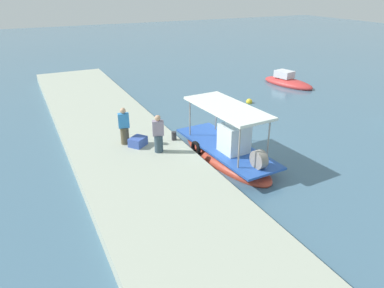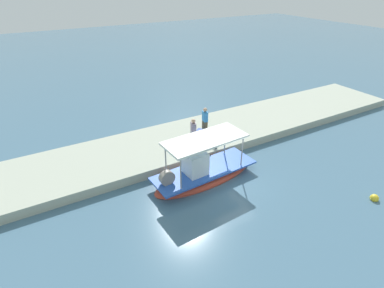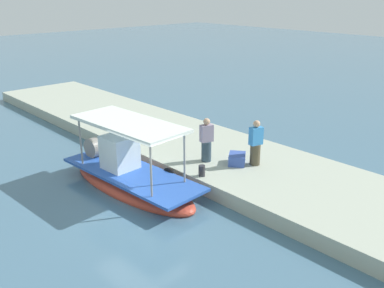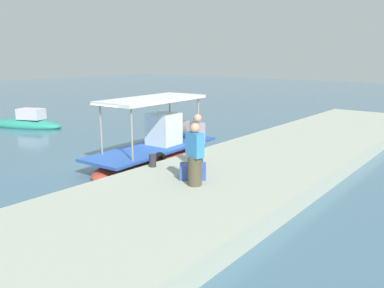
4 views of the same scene
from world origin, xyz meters
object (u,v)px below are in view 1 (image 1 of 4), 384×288
moored_boat_near (288,82)px  marker_buoy (249,102)px  main_fishing_boat (226,151)px  fisherman_near_bollard (124,128)px  fisherman_by_crate (158,135)px  mooring_bollard (174,136)px  cargo_crate (138,142)px

moored_boat_near → marker_buoy: bearing=-64.5°
main_fishing_boat → fisherman_near_bollard: (-2.60, -4.03, 0.93)m
fisherman_by_crate → moored_boat_near: bearing=120.0°
mooring_bollard → marker_buoy: size_ratio=0.96×
mooring_bollard → fisherman_by_crate: bearing=-51.1°
main_fishing_boat → fisherman_by_crate: main_fishing_boat is taller
marker_buoy → main_fishing_boat: bearing=-41.3°
main_fishing_boat → moored_boat_near: size_ratio=1.34×
fisherman_near_bollard → fisherman_by_crate: bearing=35.6°
moored_boat_near → mooring_bollard: bearing=-60.9°
fisherman_near_bollard → moored_boat_near: 16.85m
marker_buoy → mooring_bollard: bearing=-58.4°
main_fishing_boat → cargo_crate: size_ratio=8.24×
fisherman_by_crate → fisherman_near_bollard: bearing=-144.4°
moored_boat_near → fisherman_by_crate: bearing=-60.0°
fisherman_by_crate → marker_buoy: bearing=122.6°
cargo_crate → marker_buoy: bearing=115.9°
main_fishing_boat → cargo_crate: main_fishing_boat is taller
mooring_bollard → moored_boat_near: size_ratio=0.09×
mooring_bollard → moored_boat_near: 15.07m
mooring_bollard → moored_boat_near: moored_boat_near is taller
fisherman_near_bollard → marker_buoy: bearing=112.4°
fisherman_by_crate → marker_buoy: (-5.64, 8.81, -1.26)m
mooring_bollard → cargo_crate: (-0.12, -1.79, -0.00)m
main_fishing_boat → marker_buoy: size_ratio=14.97×
fisherman_near_bollard → fisherman_by_crate: (1.54, 1.11, -0.01)m
marker_buoy → fisherman_near_bollard: bearing=-67.6°
fisherman_near_bollard → mooring_bollard: size_ratio=4.34×
cargo_crate → mooring_bollard: bearing=86.3°
mooring_bollard → main_fishing_boat: bearing=41.8°
marker_buoy → moored_boat_near: moored_boat_near is taller
mooring_bollard → cargo_crate: mooring_bollard is taller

